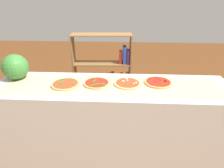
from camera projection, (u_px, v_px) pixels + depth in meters
ground_plane at (112, 153)px, 2.44m from camera, size 12.00×12.00×0.00m
counter at (112, 122)px, 2.23m from camera, size 2.53×0.67×0.95m
parchment_paper at (112, 86)px, 2.03m from camera, size 2.25×0.51×0.00m
pizza_spinach_0 at (65, 84)px, 2.03m from camera, size 0.30×0.30×0.03m
pizza_spinach_1 at (97, 83)px, 2.06m from camera, size 0.29×0.29×0.03m
pizza_mushroom_2 at (128, 83)px, 2.05m from camera, size 0.29×0.29×0.03m
pizza_pepperoni_3 at (158, 82)px, 2.07m from camera, size 0.29×0.29×0.03m
watermelon at (15, 67)px, 2.13m from camera, size 0.28×0.28×0.28m
bookshelf at (110, 80)px, 3.03m from camera, size 0.89×0.28×1.31m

